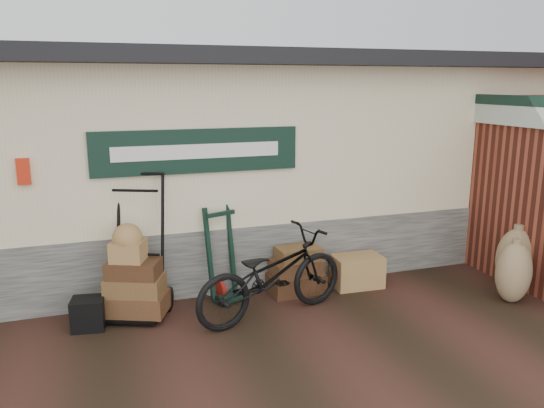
{
  "coord_description": "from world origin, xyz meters",
  "views": [
    {
      "loc": [
        -1.52,
        -5.57,
        2.79
      ],
      "look_at": [
        0.66,
        0.9,
        1.22
      ],
      "focal_mm": 35.0,
      "sensor_mm": 36.0,
      "label": 1
    }
  ],
  "objects_px": {
    "green_barrow": "(222,254)",
    "black_trunk": "(88,314)",
    "suitcase_stack": "(296,269)",
    "wicker_hamper": "(357,271)",
    "porter_trolley": "(138,244)",
    "bicycle": "(272,270)"
  },
  "relations": [
    {
      "from": "green_barrow",
      "to": "black_trunk",
      "type": "xyz_separation_m",
      "value": [
        -1.68,
        -0.37,
        -0.43
      ]
    },
    {
      "from": "suitcase_stack",
      "to": "wicker_hamper",
      "type": "distance_m",
      "value": 0.89
    },
    {
      "from": "green_barrow",
      "to": "wicker_hamper",
      "type": "distance_m",
      "value": 1.93
    },
    {
      "from": "porter_trolley",
      "to": "green_barrow",
      "type": "distance_m",
      "value": 1.09
    },
    {
      "from": "green_barrow",
      "to": "wicker_hamper",
      "type": "height_order",
      "value": "green_barrow"
    },
    {
      "from": "suitcase_stack",
      "to": "porter_trolley",
      "type": "bearing_deg",
      "value": 179.72
    },
    {
      "from": "wicker_hamper",
      "to": "bicycle",
      "type": "relative_size",
      "value": 0.33
    },
    {
      "from": "bicycle",
      "to": "green_barrow",
      "type": "bearing_deg",
      "value": 15.6
    },
    {
      "from": "green_barrow",
      "to": "black_trunk",
      "type": "relative_size",
      "value": 3.37
    },
    {
      "from": "black_trunk",
      "to": "bicycle",
      "type": "height_order",
      "value": "bicycle"
    },
    {
      "from": "porter_trolley",
      "to": "suitcase_stack",
      "type": "height_order",
      "value": "porter_trolley"
    },
    {
      "from": "porter_trolley",
      "to": "green_barrow",
      "type": "relative_size",
      "value": 1.43
    },
    {
      "from": "porter_trolley",
      "to": "wicker_hamper",
      "type": "height_order",
      "value": "porter_trolley"
    },
    {
      "from": "suitcase_stack",
      "to": "black_trunk",
      "type": "height_order",
      "value": "suitcase_stack"
    },
    {
      "from": "bicycle",
      "to": "porter_trolley",
      "type": "bearing_deg",
      "value": 51.82
    },
    {
      "from": "porter_trolley",
      "to": "black_trunk",
      "type": "bearing_deg",
      "value": -133.46
    },
    {
      "from": "black_trunk",
      "to": "bicycle",
      "type": "xyz_separation_m",
      "value": [
        2.11,
        -0.36,
        0.41
      ]
    },
    {
      "from": "suitcase_stack",
      "to": "wicker_hamper",
      "type": "bearing_deg",
      "value": -4.48
    },
    {
      "from": "porter_trolley",
      "to": "suitcase_stack",
      "type": "distance_m",
      "value": 2.12
    },
    {
      "from": "bicycle",
      "to": "suitcase_stack",
      "type": "bearing_deg",
      "value": -56.91
    },
    {
      "from": "wicker_hamper",
      "to": "suitcase_stack",
      "type": "bearing_deg",
      "value": 175.52
    },
    {
      "from": "green_barrow",
      "to": "porter_trolley",
      "type": "bearing_deg",
      "value": 165.39
    }
  ]
}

